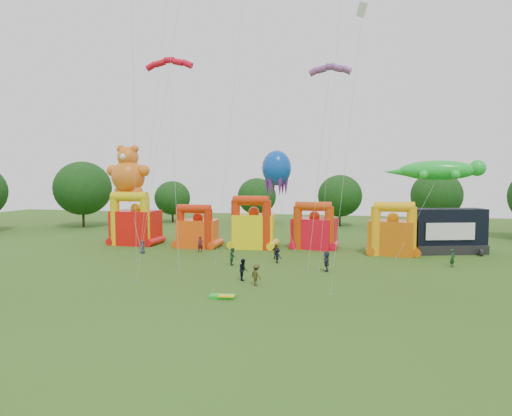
% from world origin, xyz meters
% --- Properties ---
extents(ground, '(160.00, 160.00, 0.00)m').
position_xyz_m(ground, '(0.00, 0.00, 0.00)').
color(ground, '#315117').
rests_on(ground, ground).
extents(tree_ring, '(124.71, 126.83, 12.07)m').
position_xyz_m(tree_ring, '(-1.19, 0.62, 6.26)').
color(tree_ring, '#352314').
rests_on(tree_ring, ground).
extents(bouncy_castle_0, '(5.93, 4.84, 7.28)m').
position_xyz_m(bouncy_castle_0, '(-18.07, 26.25, 2.75)').
color(bouncy_castle_0, red).
rests_on(bouncy_castle_0, ground).
extents(bouncy_castle_1, '(5.39, 4.52, 5.72)m').
position_xyz_m(bouncy_castle_1, '(-8.84, 25.87, 2.18)').
color(bouncy_castle_1, '#F74E0D').
rests_on(bouncy_castle_1, ground).
extents(bouncy_castle_2, '(5.69, 4.77, 6.87)m').
position_xyz_m(bouncy_castle_2, '(-1.51, 26.91, 2.60)').
color(bouncy_castle_2, yellow).
rests_on(bouncy_castle_2, ground).
extents(bouncy_castle_3, '(5.93, 5.17, 6.12)m').
position_xyz_m(bouncy_castle_3, '(6.25, 28.47, 2.33)').
color(bouncy_castle_3, red).
rests_on(bouncy_castle_3, ground).
extents(bouncy_castle_4, '(5.91, 5.11, 6.38)m').
position_xyz_m(bouncy_castle_4, '(15.86, 25.94, 2.42)').
color(bouncy_castle_4, '#D55F0B').
rests_on(bouncy_castle_4, ground).
extents(stage_trailer, '(9.20, 5.62, 5.47)m').
position_xyz_m(stage_trailer, '(22.48, 28.56, 2.64)').
color(stage_trailer, black).
rests_on(stage_trailer, ground).
extents(teddy_bear_kite, '(8.39, 8.74, 13.75)m').
position_xyz_m(teddy_bear_kite, '(-17.67, 24.88, 5.69)').
color(teddy_bear_kite, orange).
rests_on(teddy_bear_kite, ground).
extents(gecko_kite, '(11.78, 7.80, 11.40)m').
position_xyz_m(gecko_kite, '(19.14, 26.28, 5.78)').
color(gecko_kite, green).
rests_on(gecko_kite, ground).
extents(octopus_kite, '(4.90, 4.57, 12.81)m').
position_xyz_m(octopus_kite, '(1.93, 27.78, 7.23)').
color(octopus_kite, '#0B44AF').
rests_on(octopus_kite, ground).
extents(parafoil_kites, '(27.03, 9.36, 32.41)m').
position_xyz_m(parafoil_kites, '(-7.04, 15.09, 12.85)').
color(parafoil_kites, red).
rests_on(parafoil_kites, ground).
extents(diamond_kites, '(24.46, 17.39, 38.53)m').
position_xyz_m(diamond_kites, '(-0.33, 15.17, 16.05)').
color(diamond_kites, red).
rests_on(diamond_kites, ground).
extents(folded_kite_bundle, '(2.12, 1.31, 0.31)m').
position_xyz_m(folded_kite_bundle, '(2.04, 2.47, 0.14)').
color(folded_kite_bundle, green).
rests_on(folded_kite_bundle, ground).
extents(spectator_0, '(0.92, 0.75, 1.63)m').
position_xyz_m(spectator_0, '(-13.58, 19.64, 0.82)').
color(spectator_0, '#292D44').
rests_on(spectator_0, ground).
extents(spectator_1, '(0.84, 0.80, 1.94)m').
position_xyz_m(spectator_1, '(-7.06, 22.13, 0.97)').
color(spectator_1, '#4E161E').
rests_on(spectator_1, ground).
extents(spectator_2, '(0.83, 0.99, 1.85)m').
position_xyz_m(spectator_2, '(-0.84, 15.13, 0.93)').
color(spectator_2, '#1D4829').
rests_on(spectator_2, ground).
extents(spectator_3, '(1.16, 0.97, 1.56)m').
position_xyz_m(spectator_3, '(3.50, 17.32, 0.78)').
color(spectator_3, black).
rests_on(spectator_3, ground).
extents(spectator_4, '(1.11, 0.83, 1.75)m').
position_xyz_m(spectator_4, '(2.91, 19.55, 0.87)').
color(spectator_4, '#363115').
rests_on(spectator_4, ground).
extents(spectator_5, '(0.79, 1.89, 1.98)m').
position_xyz_m(spectator_5, '(8.96, 14.26, 0.99)').
color(spectator_5, '#262B40').
rests_on(spectator_5, ground).
extents(spectator_6, '(1.01, 0.96, 1.74)m').
position_xyz_m(spectator_6, '(16.80, 25.00, 0.87)').
color(spectator_6, '#4E1A16').
rests_on(spectator_6, ground).
extents(spectator_7, '(0.72, 0.81, 1.87)m').
position_xyz_m(spectator_7, '(21.43, 19.38, 0.94)').
color(spectator_7, '#17391D').
rests_on(spectator_7, ground).
extents(spectator_8, '(1.03, 1.14, 1.94)m').
position_xyz_m(spectator_8, '(1.99, 8.70, 0.97)').
color(spectator_8, black).
rests_on(spectator_8, ground).
extents(spectator_9, '(1.36, 1.29, 1.85)m').
position_xyz_m(spectator_9, '(3.58, 7.00, 0.93)').
color(spectator_9, '#3F3A19').
rests_on(spectator_9, ground).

